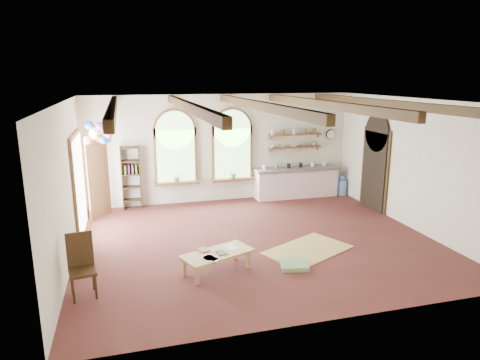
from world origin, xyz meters
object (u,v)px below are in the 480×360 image
object	(u,v)px
coffee_table	(217,255)
balloon_cluster	(100,133)
side_chair	(83,279)
kitchen_counter	(296,182)

from	to	relation	value
coffee_table	balloon_cluster	xyz separation A→B (m)	(-2.18, 3.66, 1.98)
coffee_table	side_chair	size ratio (longest dim) A/B	1.37
kitchen_counter	coffee_table	xyz separation A→B (m)	(-3.52, -4.55, -0.13)
kitchen_counter	coffee_table	distance (m)	5.76
coffee_table	balloon_cluster	distance (m)	4.70
kitchen_counter	balloon_cluster	xyz separation A→B (m)	(-5.70, -0.90, 1.86)
coffee_table	side_chair	bearing A→B (deg)	-172.54
kitchen_counter	side_chair	xyz separation A→B (m)	(-5.95, -4.87, -0.15)
coffee_table	side_chair	distance (m)	2.45
coffee_table	kitchen_counter	bearing A→B (deg)	52.27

